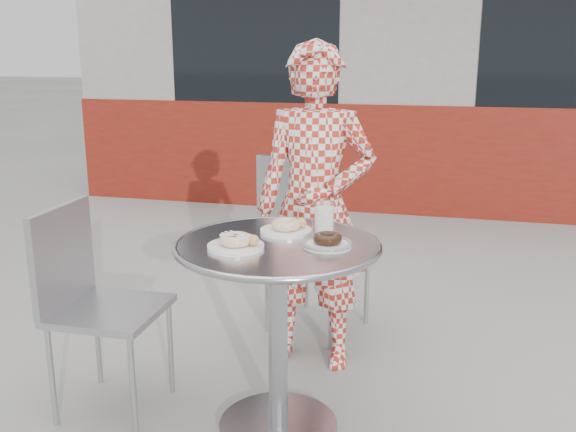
% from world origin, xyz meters
% --- Properties ---
extents(ground, '(60.00, 60.00, 0.00)m').
position_xyz_m(ground, '(0.00, 0.00, 0.00)').
color(ground, '#9F9D98').
rests_on(ground, ground).
extents(storefront, '(6.02, 4.55, 3.00)m').
position_xyz_m(storefront, '(-0.00, 5.56, 1.49)').
color(storefront, gray).
rests_on(storefront, ground).
extents(bistro_table, '(0.78, 0.78, 0.79)m').
position_xyz_m(bistro_table, '(0.01, -0.04, 0.59)').
color(bistro_table, '#B7B7BC').
rests_on(bistro_table, ground).
extents(chair_far, '(0.59, 0.59, 0.97)m').
position_xyz_m(chair_far, '(-0.04, 0.95, 0.30)').
color(chair_far, '#A2A4A9').
rests_on(chair_far, ground).
extents(chair_left, '(0.42, 0.42, 0.87)m').
position_xyz_m(chair_left, '(-0.72, -0.04, 0.27)').
color(chair_left, '#A2A4A9').
rests_on(chair_left, ground).
extents(seated_person, '(0.56, 0.37, 1.53)m').
position_xyz_m(seated_person, '(0.02, 0.60, 0.76)').
color(seated_person, '#A62519').
rests_on(seated_person, ground).
extents(plate_far, '(0.20, 0.20, 0.05)m').
position_xyz_m(plate_far, '(0.01, 0.10, 0.80)').
color(plate_far, white).
rests_on(plate_far, bistro_table).
extents(plate_near, '(0.21, 0.21, 0.05)m').
position_xyz_m(plate_near, '(-0.12, -0.14, 0.81)').
color(plate_near, white).
rests_on(plate_near, bistro_table).
extents(plate_checker, '(0.18, 0.18, 0.05)m').
position_xyz_m(plate_checker, '(0.20, -0.04, 0.80)').
color(plate_checker, white).
rests_on(plate_checker, bistro_table).
extents(milk_cup, '(0.08, 0.08, 0.12)m').
position_xyz_m(milk_cup, '(0.15, 0.13, 0.84)').
color(milk_cup, white).
rests_on(milk_cup, bistro_table).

